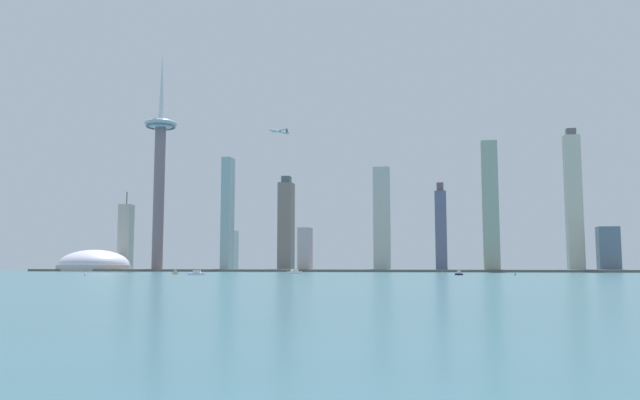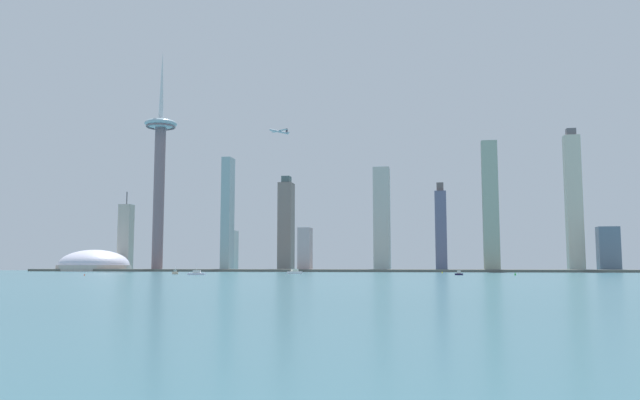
{
  "view_description": "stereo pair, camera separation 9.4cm",
  "coord_description": "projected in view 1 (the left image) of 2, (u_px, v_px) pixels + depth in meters",
  "views": [
    {
      "loc": [
        126.73,
        -362.4,
        9.78
      ],
      "look_at": [
        -21.95,
        451.41,
        95.44
      ],
      "focal_mm": 34.84,
      "sensor_mm": 36.0,
      "label": 1
    },
    {
      "loc": [
        126.83,
        -362.38,
        9.78
      ],
      "look_at": [
        -21.95,
        451.41,
        95.44
      ],
      "focal_mm": 34.84,
      "sensor_mm": 36.0,
      "label": 2
    }
  ],
  "objects": [
    {
      "name": "observation_tower",
      "position": [
        160.0,
        162.0,
        869.36
      ],
      "size": [
        45.06,
        45.06,
        313.01
      ],
      "color": "slate",
      "rests_on": "ground"
    },
    {
      "name": "skyscraper_1",
      "position": [
        126.0,
        237.0,
        945.12
      ],
      "size": [
        18.88,
        16.71,
        120.47
      ],
      "color": "#ACA99D",
      "rests_on": "ground"
    },
    {
      "name": "skyscraper_4",
      "position": [
        441.0,
        230.0,
        833.56
      ],
      "size": [
        15.15,
        27.59,
        119.02
      ],
      "color": "slate",
      "rests_on": "ground"
    },
    {
      "name": "boat_2",
      "position": [
        459.0,
        273.0,
        555.2
      ],
      "size": [
        7.44,
        3.03,
        4.16
      ],
      "rotation": [
        0.0,
        0.0,
        6.18
      ],
      "color": "#191339",
      "rests_on": "ground"
    },
    {
      "name": "airplane",
      "position": [
        279.0,
        131.0,
        854.88
      ],
      "size": [
        26.61,
        30.25,
        7.96
      ],
      "rotation": [
        0.0,
        0.0,
        4.12
      ],
      "color": "#AABCCB"
    },
    {
      "name": "skyscraper_0",
      "position": [
        305.0,
        250.0,
        816.44
      ],
      "size": [
        16.56,
        20.41,
        57.59
      ],
      "color": "#B7A4A6",
      "rests_on": "ground"
    },
    {
      "name": "boat_0",
      "position": [
        295.0,
        272.0,
        637.95
      ],
      "size": [
        14.58,
        15.4,
        4.83
      ],
      "rotation": [
        0.0,
        0.0,
        3.98
      ],
      "color": "white",
      "rests_on": "ground"
    },
    {
      "name": "boat_3",
      "position": [
        197.0,
        273.0,
        572.9
      ],
      "size": [
        16.48,
        9.02,
        9.65
      ],
      "rotation": [
        0.0,
        0.0,
        0.19
      ],
      "color": "white",
      "rests_on": "ground"
    },
    {
      "name": "skyscraper_3",
      "position": [
        228.0,
        214.0,
        861.93
      ],
      "size": [
        12.49,
        22.95,
        158.01
      ],
      "color": "#8FACB2",
      "rests_on": "ground"
    },
    {
      "name": "skyscraper_6",
      "position": [
        574.0,
        202.0,
        812.4
      ],
      "size": [
        19.78,
        16.76,
        188.63
      ],
      "color": "beige",
      "rests_on": "ground"
    },
    {
      "name": "stadium_dome",
      "position": [
        94.0,
        266.0,
        889.63
      ],
      "size": [
        102.54,
        102.54,
        43.83
      ],
      "color": "#C1B1A7",
      "rests_on": "ground"
    },
    {
      "name": "skyscraper_2",
      "position": [
        229.0,
        251.0,
        890.34
      ],
      "size": [
        18.64,
        25.62,
        67.71
      ],
      "color": "#B1C4C2",
      "rests_on": "ground"
    },
    {
      "name": "skyscraper_5",
      "position": [
        382.0,
        219.0,
        863.91
      ],
      "size": [
        22.3,
        22.03,
        144.59
      ],
      "color": "#B8B8B1",
      "rests_on": "ground"
    },
    {
      "name": "ground_plane",
      "position": [
        222.0,
        280.0,
        376.25
      ],
      "size": [
        6000.0,
        6000.0,
        0.0
      ],
      "primitive_type": "plane",
      "color": "#366371"
    },
    {
      "name": "skyscraper_9",
      "position": [
        491.0,
        206.0,
        786.78
      ],
      "size": [
        19.46,
        13.31,
        167.02
      ],
      "color": "#97A695",
      "rests_on": "ground"
    },
    {
      "name": "boat_1",
      "position": [
        175.0,
        272.0,
        607.78
      ],
      "size": [
        6.56,
        4.21,
        7.62
      ],
      "rotation": [
        0.0,
        0.0,
        5.93
      ],
      "color": "beige",
      "rests_on": "ground"
    },
    {
      "name": "channel_buoy_2",
      "position": [
        515.0,
        274.0,
        547.08
      ],
      "size": [
        1.67,
        1.67,
        2.84
      ],
      "primitive_type": "cone",
      "color": "green",
      "rests_on": "ground"
    },
    {
      "name": "channel_buoy_1",
      "position": [
        442.0,
        272.0,
        684.97
      ],
      "size": [
        1.85,
        1.85,
        1.77
      ],
      "primitive_type": "cone",
      "color": "yellow",
      "rests_on": "ground"
    },
    {
      "name": "waterfront_pier",
      "position": [
        334.0,
        271.0,
        802.76
      ],
      "size": [
        853.87,
        42.55,
        3.14
      ],
      "primitive_type": "cube",
      "color": "#605E56",
      "rests_on": "ground"
    },
    {
      "name": "channel_buoy_0",
      "position": [
        84.0,
        275.0,
        537.41
      ],
      "size": [
        1.15,
        1.15,
        1.67
      ],
      "primitive_type": "cone",
      "color": "#E54C19",
      "rests_on": "ground"
    },
    {
      "name": "skyscraper_7",
      "position": [
        286.0,
        225.0,
        901.7
      ],
      "size": [
        19.98,
        25.73,
        137.79
      ],
      "color": "slate",
      "rests_on": "ground"
    },
    {
      "name": "skyscraper_8",
      "position": [
        608.0,
        249.0,
        780.12
      ],
      "size": [
        25.62,
        17.87,
        56.82
      ],
      "color": "slate",
      "rests_on": "ground"
    }
  ]
}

